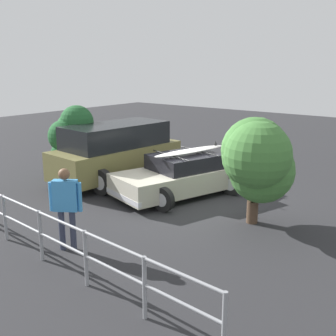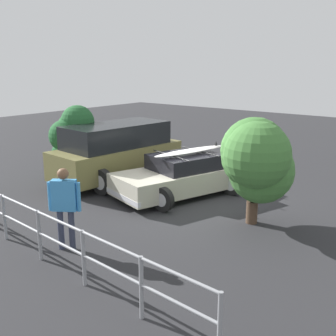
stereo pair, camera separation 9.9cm
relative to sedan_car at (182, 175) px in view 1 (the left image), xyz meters
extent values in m
cube|color=#28282B|center=(-0.68, 0.39, -0.61)|extent=(44.00, 44.00, 0.02)
cube|color=#B7B29E|center=(0.01, 0.04, -0.11)|extent=(2.78, 4.33, 0.61)
cube|color=black|center=(-0.03, -0.12, 0.41)|extent=(1.99, 2.27, 0.43)
cube|color=silver|center=(0.57, 1.92, -0.30)|extent=(1.71, 0.59, 0.14)
cube|color=silver|center=(-0.54, -1.85, -0.30)|extent=(1.71, 0.59, 0.14)
cylinder|color=black|center=(-0.48, 1.48, -0.27)|extent=(0.66, 0.18, 0.66)
cylinder|color=#B7B7BC|center=(-0.48, 1.48, -0.27)|extent=(0.37, 0.19, 0.37)
cylinder|color=black|center=(1.20, 0.98, -0.27)|extent=(0.66, 0.18, 0.66)
cylinder|color=#B7B7BC|center=(1.20, 0.98, -0.27)|extent=(0.37, 0.19, 0.37)
cylinder|color=black|center=(-1.18, -0.91, -0.27)|extent=(0.66, 0.18, 0.66)
cylinder|color=#B7B7BC|center=(-1.18, -0.91, -0.27)|extent=(0.37, 0.19, 0.37)
cylinder|color=black|center=(0.50, -1.40, -0.27)|extent=(0.66, 0.18, 0.66)
cylinder|color=#B7B7BC|center=(0.50, -1.40, -0.27)|extent=(0.37, 0.19, 0.37)
cylinder|color=black|center=(0.12, 0.39, 0.67)|extent=(1.74, 0.54, 0.03)
cylinder|color=black|center=(-0.18, -0.62, 0.67)|extent=(1.74, 0.54, 0.03)
ellipsoid|color=white|center=(-0.14, -0.24, 0.73)|extent=(1.02, 2.69, 0.09)
cone|color=black|center=(-0.37, -1.27, 0.84)|extent=(0.10, 0.10, 0.14)
cube|color=brown|center=(2.63, 0.09, 0.12)|extent=(2.18, 4.57, 0.92)
cube|color=black|center=(2.63, 0.09, 0.95)|extent=(1.95, 3.59, 0.74)
cylinder|color=black|center=(2.41, -2.21, 0.22)|extent=(0.73, 0.25, 0.71)
cylinder|color=black|center=(1.85, 1.49, -0.20)|extent=(0.79, 0.22, 0.79)
cylinder|color=#B7B7BC|center=(1.85, 1.49, -0.20)|extent=(0.44, 0.23, 0.44)
cylinder|color=black|center=(3.66, 1.32, -0.20)|extent=(0.79, 0.22, 0.79)
cylinder|color=#B7B7BC|center=(3.66, 1.32, -0.20)|extent=(0.44, 0.23, 0.44)
cylinder|color=black|center=(1.60, -1.15, -0.20)|extent=(0.79, 0.22, 0.79)
cylinder|color=#B7B7BC|center=(1.60, -1.15, -0.20)|extent=(0.44, 0.23, 0.44)
cylinder|color=black|center=(3.41, -1.32, -0.20)|extent=(0.79, 0.22, 0.79)
cylinder|color=#B7B7BC|center=(3.41, -1.32, -0.20)|extent=(0.44, 0.23, 0.44)
cylinder|color=#33384C|center=(-0.48, 4.50, -0.16)|extent=(0.13, 0.13, 0.87)
cylinder|color=#33384C|center=(-0.28, 4.63, -0.16)|extent=(0.13, 0.13, 0.87)
cube|color=#3D8ED1|center=(-0.38, 4.57, 0.60)|extent=(0.53, 0.45, 0.66)
sphere|color=brown|center=(-0.38, 4.57, 1.06)|extent=(0.24, 0.24, 0.24)
cylinder|color=#3D8ED1|center=(-0.63, 4.40, 0.58)|extent=(0.09, 0.09, 0.62)
cylinder|color=#3D8ED1|center=(-0.13, 4.74, 0.58)|extent=(0.09, 0.09, 0.62)
cylinder|color=gray|center=(-4.78, 5.55, -0.07)|extent=(0.07, 0.07, 1.05)
cylinder|color=gray|center=(-3.31, 5.44, -0.07)|extent=(0.07, 0.07, 1.05)
cylinder|color=gray|center=(-1.83, 5.33, -0.07)|extent=(0.07, 0.07, 1.05)
cylinder|color=gray|center=(-0.36, 5.21, -0.07)|extent=(0.07, 0.07, 1.05)
cylinder|color=gray|center=(1.11, 5.10, -0.07)|extent=(0.07, 0.07, 1.05)
cylinder|color=gray|center=(0.37, 5.16, 0.42)|extent=(10.31, 0.83, 0.06)
cylinder|color=gray|center=(0.37, 5.16, -0.02)|extent=(10.31, 0.83, 0.06)
cylinder|color=#4C3828|center=(-2.73, 0.75, -0.32)|extent=(0.28, 0.28, 0.56)
sphere|color=#427A38|center=(-2.90, 0.91, 0.91)|extent=(1.22, 1.22, 1.22)
sphere|color=#427A38|center=(-2.90, 0.70, 0.76)|extent=(1.59, 1.59, 1.59)
sphere|color=#427A38|center=(-2.80, 0.88, 1.12)|extent=(1.58, 1.58, 1.58)
sphere|color=#427A38|center=(-2.98, 0.93, 0.76)|extent=(1.06, 1.06, 1.06)
sphere|color=#427A38|center=(-3.03, 1.21, 1.24)|extent=(1.54, 1.54, 1.54)
sphere|color=#427A38|center=(-2.63, 0.95, 1.18)|extent=(1.14, 1.14, 1.14)
sphere|color=#427A38|center=(-2.74, 0.81, 1.24)|extent=(1.60, 1.60, 1.60)
cylinder|color=#4C3828|center=(4.09, 0.71, -0.31)|extent=(0.24, 0.24, 0.58)
sphere|color=#235B2D|center=(3.91, 0.63, 1.33)|extent=(1.12, 1.12, 1.12)
sphere|color=#235B2D|center=(4.03, 1.15, 0.30)|extent=(0.87, 0.87, 0.87)
sphere|color=#235B2D|center=(3.77, 0.31, 0.70)|extent=(0.92, 0.92, 0.92)
sphere|color=#235B2D|center=(3.66, 0.43, 0.64)|extent=(0.81, 0.81, 0.81)
sphere|color=#235B2D|center=(4.04, 1.08, 0.91)|extent=(1.07, 1.07, 1.07)
sphere|color=#235B2D|center=(4.10, 0.55, 1.06)|extent=(1.29, 1.29, 1.29)
camera|label=1|loc=(-7.16, 9.76, 3.28)|focal=45.00mm
camera|label=2|loc=(-7.24, 9.70, 3.28)|focal=45.00mm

